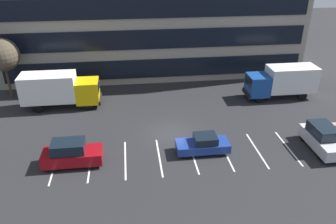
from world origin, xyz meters
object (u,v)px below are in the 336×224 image
suv_maroon (71,154)px  suv_silver (323,138)px  bare_tree (2,55)px  box_truck_yellow (59,89)px  box_truck_blue (283,81)px  sedan_navy (203,144)px

suv_maroon → suv_silver: bearing=-0.9°
suv_maroon → bare_tree: size_ratio=0.69×
box_truck_yellow → suv_silver: box_truck_yellow is taller
box_truck_blue → sedan_navy: 14.98m
suv_maroon → bare_tree: 17.16m
suv_maroon → sedan_navy: (10.69, 0.44, -0.26)m
sedan_navy → suv_maroon: bearing=-177.6°
box_truck_yellow → suv_silver: 25.94m
box_truck_blue → suv_silver: bearing=-95.4°
suv_silver → box_truck_blue: bearing=84.6°
box_truck_blue → sedan_navy: bearing=-138.5°
box_truck_yellow → box_truck_blue: box_truck_yellow is taller
sedan_navy → suv_silver: 10.19m
suv_maroon → sedan_navy: size_ratio=1.05×
box_truck_yellow → bare_tree: 7.56m
suv_silver → box_truck_yellow: bearing=154.5°
box_truck_blue → box_truck_yellow: bearing=178.8°
suv_maroon → box_truck_blue: bearing=25.3°
box_truck_yellow → bare_tree: bare_tree is taller
box_truck_blue → bare_tree: bearing=172.6°
suv_maroon → bare_tree: bearing=121.1°
bare_tree → box_truck_blue: bearing=-7.4°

